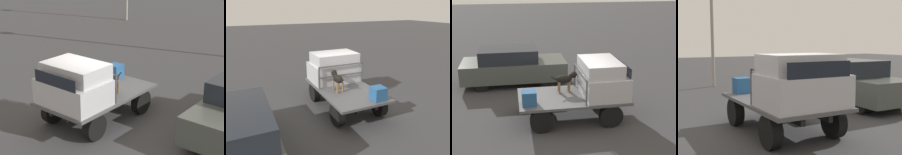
{
  "view_description": "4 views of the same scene",
  "coord_description": "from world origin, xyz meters",
  "views": [
    {
      "loc": [
        7.66,
        6.73,
        4.95
      ],
      "look_at": [
        -0.2,
        0.36,
        1.3
      ],
      "focal_mm": 60.0,
      "sensor_mm": 36.0,
      "label": 1
    },
    {
      "loc": [
        -6.7,
        3.45,
        3.67
      ],
      "look_at": [
        -0.2,
        0.36,
        1.3
      ],
      "focal_mm": 35.0,
      "sensor_mm": 36.0,
      "label": 2
    },
    {
      "loc": [
        -1.87,
        -9.19,
        4.59
      ],
      "look_at": [
        -0.2,
        0.36,
        1.3
      ],
      "focal_mm": 50.0,
      "sensor_mm": 36.0,
      "label": 3
    },
    {
      "loc": [
        6.7,
        -3.48,
        2.19
      ],
      "look_at": [
        -0.2,
        0.36,
        1.3
      ],
      "focal_mm": 50.0,
      "sensor_mm": 36.0,
      "label": 4
    }
  ],
  "objects": [
    {
      "name": "cargo_crate",
      "position": [
        -1.42,
        -0.48,
        1.0
      ],
      "size": [
        0.43,
        0.43,
        0.43
      ],
      "color": "#235184",
      "rests_on": "flatbed_truck"
    },
    {
      "name": "truck_cab",
      "position": [
        0.97,
        0.0,
        1.33
      ],
      "size": [
        1.35,
        1.81,
        1.15
      ],
      "color": "#B7B7BC",
      "rests_on": "flatbed_truck"
    },
    {
      "name": "dog",
      "position": [
        -0.13,
        0.36,
        1.25
      ],
      "size": [
        0.92,
        0.28,
        0.73
      ],
      "rotation": [
        0.0,
        0.0,
        0.08
      ],
      "color": "brown",
      "rests_on": "flatbed_truck"
    },
    {
      "name": "ground_plane",
      "position": [
        0.0,
        0.0,
        0.0
      ],
      "size": [
        80.0,
        80.0,
        0.0
      ],
      "primitive_type": "plane",
      "color": "#38383A"
    },
    {
      "name": "flatbed_truck",
      "position": [
        0.0,
        0.0,
        0.57
      ],
      "size": [
        3.46,
        1.93,
        0.79
      ],
      "color": "black",
      "rests_on": "ground"
    },
    {
      "name": "truck_headboard",
      "position": [
        0.26,
        0.0,
        1.33
      ],
      "size": [
        0.04,
        1.81,
        0.82
      ],
      "color": "#4C4C4F",
      "rests_on": "flatbed_truck"
    }
  ]
}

